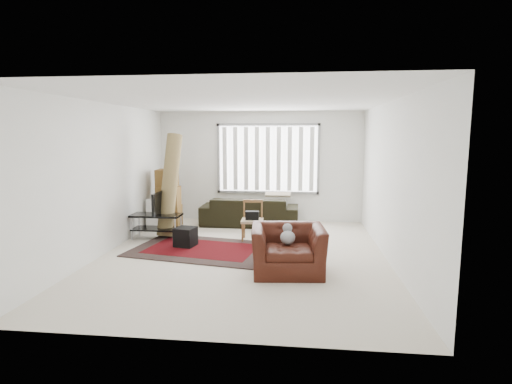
# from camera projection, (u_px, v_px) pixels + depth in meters

# --- Properties ---
(room) EXTENTS (6.00, 6.02, 2.71)m
(room) POSITION_uv_depth(u_px,v_px,m) (248.00, 155.00, 7.35)
(room) COLOR beige
(room) RESTS_ON ground
(persian_rug) EXTENTS (2.76, 2.08, 0.02)m
(persian_rug) POSITION_uv_depth(u_px,v_px,m) (202.00, 249.00, 7.47)
(persian_rug) COLOR black
(persian_rug) RESTS_ON ground
(tv_stand) EXTENTS (1.02, 0.46, 0.51)m
(tv_stand) POSITION_uv_depth(u_px,v_px,m) (156.00, 221.00, 8.25)
(tv_stand) COLOR black
(tv_stand) RESTS_ON ground
(tv) EXTENTS (0.11, 0.83, 0.47)m
(tv) POSITION_uv_depth(u_px,v_px,m) (156.00, 203.00, 8.19)
(tv) COLOR black
(tv) RESTS_ON tv_stand
(subwoofer) EXTENTS (0.42, 0.42, 0.36)m
(subwoofer) POSITION_uv_depth(u_px,v_px,m) (186.00, 237.00, 7.63)
(subwoofer) COLOR black
(subwoofer) RESTS_ON persian_rug
(moving_boxes) EXTENTS (0.58, 0.53, 1.34)m
(moving_boxes) POSITION_uv_depth(u_px,v_px,m) (168.00, 200.00, 9.25)
(moving_boxes) COLOR brown
(moving_boxes) RESTS_ON ground
(white_flatpack) EXTENTS (0.59, 0.31, 0.71)m
(white_flatpack) POSITION_uv_depth(u_px,v_px,m) (159.00, 215.00, 8.96)
(white_flatpack) COLOR silver
(white_flatpack) RESTS_ON ground
(rolled_rug) EXTENTS (0.53, 0.87, 2.17)m
(rolled_rug) POSITION_uv_depth(u_px,v_px,m) (170.00, 185.00, 8.43)
(rolled_rug) COLOR olive
(rolled_rug) RESTS_ON ground
(sofa) EXTENTS (2.29, 1.00, 0.88)m
(sofa) POSITION_uv_depth(u_px,v_px,m) (250.00, 207.00, 9.47)
(sofa) COLOR black
(sofa) RESTS_ON ground
(side_chair) EXTENTS (0.45, 0.45, 0.81)m
(side_chair) POSITION_uv_depth(u_px,v_px,m) (252.00, 218.00, 8.10)
(side_chair) COLOR #988364
(side_chair) RESTS_ON ground
(armchair) EXTENTS (1.21, 1.07, 0.83)m
(armchair) POSITION_uv_depth(u_px,v_px,m) (288.00, 246.00, 6.21)
(armchair) COLOR #3D150C
(armchair) RESTS_ON ground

